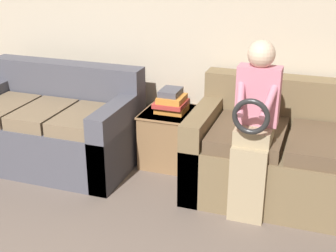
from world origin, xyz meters
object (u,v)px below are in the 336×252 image
couch_side (53,128)px  book_stack (171,102)px  child_left_seated (254,123)px  side_shelf (171,137)px  couch_main (325,161)px

couch_side → book_stack: 1.09m
child_left_seated → book_stack: 1.01m
side_shelf → book_stack: 0.33m
couch_side → child_left_seated: child_left_seated is taller
child_left_seated → side_shelf: bearing=144.2°
couch_side → child_left_seated: bearing=-8.4°
couch_side → child_left_seated: 1.88m
couch_main → couch_side: 2.33m
child_left_seated → book_stack: (-0.81, 0.58, -0.13)m
couch_side → book_stack: (1.01, 0.32, 0.26)m
couch_side → side_shelf: bearing=17.4°
couch_main → side_shelf: size_ratio=4.05×
couch_side → child_left_seated: size_ratio=1.16×
child_left_seated → side_shelf: (-0.81, 0.58, -0.46)m
couch_main → child_left_seated: size_ratio=1.60×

